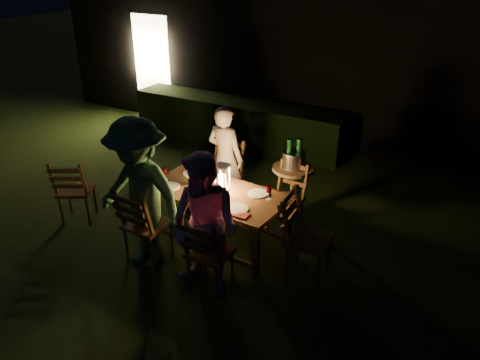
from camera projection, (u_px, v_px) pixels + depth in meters
The scene contains 29 objects.
garden_envelope at pixel (312, 40), 10.01m from camera, with size 40.00×40.00×3.20m.
dining_table at pixel (217, 197), 5.67m from camera, with size 1.76×0.98×0.71m.
chair_near_left at pixel (148, 237), 5.46m from camera, with size 0.49×0.52×1.05m.
chair_near_right at pixel (209, 264), 5.03m from camera, with size 0.43×0.47×0.97m.
chair_far_left at pixel (224, 188), 6.62m from camera, with size 0.46×0.50×1.00m.
chair_far_right at pixel (286, 209), 6.14m from camera, with size 0.43×0.46×0.91m.
chair_end at pixel (306, 251), 5.21m from camera, with size 0.52×0.48×1.04m.
chair_spare at pixel (77, 201), 6.30m from camera, with size 0.60×0.62×0.97m.
person_house_side at pixel (225, 158), 6.46m from camera, with size 0.54×0.36×1.49m, color beige.
person_opp_right at pixel (205, 227), 4.77m from camera, with size 0.77×0.60×1.59m, color #C789B1.
person_opp_left at pixel (140, 195), 5.17m from camera, with size 1.16×0.67×1.80m, color #336742.
lantern at pixel (222, 179), 5.59m from camera, with size 0.16×0.16×0.35m.
plate_far_left at pixel (192, 174), 6.08m from camera, with size 0.25×0.25×0.01m, color white.
plate_near_left at pixel (170, 186), 5.75m from camera, with size 0.25×0.25×0.01m, color white.
plate_far_right at pixel (258, 194), 5.58m from camera, with size 0.25×0.25×0.01m, color white.
plate_near_right at pixel (238, 209), 5.25m from camera, with size 0.25×0.25×0.01m, color white.
wineglass_a at pixel (210, 171), 5.96m from camera, with size 0.06×0.06×0.18m, color #59070F, non-canonical shape.
wineglass_b at pixel (165, 174), 5.87m from camera, with size 0.06×0.06×0.18m, color #59070F, non-canonical shape.
wineglass_c at pixel (223, 201), 5.25m from camera, with size 0.06×0.06×0.18m, color #59070F, non-canonical shape.
wineglass_d at pixel (269, 193), 5.43m from camera, with size 0.06×0.06×0.18m, color #59070F, non-canonical shape.
wineglass_e at pixel (194, 193), 5.43m from camera, with size 0.06×0.06×0.18m, color silver, non-canonical shape.
bottle_table at pixel (200, 176), 5.70m from camera, with size 0.07×0.07×0.28m, color #0F471E.
napkin_left at pixel (190, 198), 5.47m from camera, with size 0.18×0.14×0.01m, color red.
napkin_right at pixel (241, 215), 5.14m from camera, with size 0.18×0.14×0.01m, color red.
phone at pixel (161, 188), 5.72m from camera, with size 0.14×0.07×0.01m, color black.
side_table at pixel (293, 173), 6.22m from camera, with size 0.56×0.56×0.75m.
ice_bucket at pixel (294, 160), 6.13m from camera, with size 0.30×0.30×0.22m, color #A5A8AD.
bottle_bucket_a at pixel (289, 156), 6.10m from camera, with size 0.07×0.07×0.32m, color #0F471E.
bottle_bucket_b at pixel (299, 156), 6.12m from camera, with size 0.07×0.07×0.32m, color #0F471E.
Camera 1 is at (3.66, -3.59, 3.34)m, focal length 35.00 mm.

